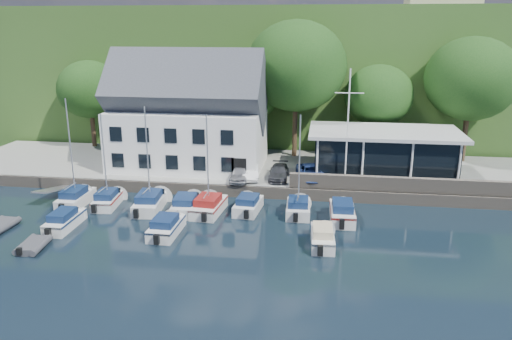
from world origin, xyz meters
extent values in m
plane|color=black|center=(0.00, 0.00, 0.00)|extent=(180.00, 180.00, 0.00)
cube|color=gray|center=(0.00, 17.50, 0.50)|extent=(60.00, 13.00, 1.00)
cube|color=#706659|center=(0.00, 11.00, 0.50)|extent=(60.00, 0.30, 1.00)
cube|color=#395A21|center=(0.00, 62.00, 8.00)|extent=(160.00, 75.00, 16.00)
cube|color=olive|center=(8.00, 70.00, 16.15)|extent=(50.00, 30.00, 0.30)
cube|color=#706659|center=(12.00, 11.40, 1.60)|extent=(18.00, 0.50, 1.20)
imported|color=#A3A4A8|center=(-1.41, 12.45, 1.64)|extent=(1.58, 3.79, 1.28)
imported|color=silver|center=(-0.62, 13.31, 1.64)|extent=(1.95, 4.05, 1.28)
imported|color=#333438|center=(1.88, 13.48, 1.59)|extent=(1.76, 4.10, 1.18)
imported|color=#304B95|center=(4.74, 13.43, 1.71)|extent=(2.48, 4.43, 1.43)
camera|label=1|loc=(5.82, -28.37, 14.13)|focal=35.00mm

